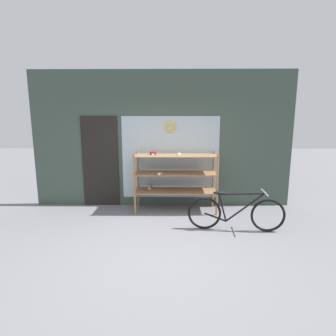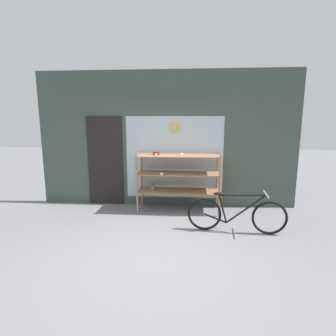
% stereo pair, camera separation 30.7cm
% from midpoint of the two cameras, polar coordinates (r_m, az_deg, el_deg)
% --- Properties ---
extents(ground_plane, '(30.00, 30.00, 0.00)m').
position_cam_midpoint_polar(ground_plane, '(4.33, -0.99, -17.28)').
color(ground_plane, slate).
extents(storefront_facade, '(6.00, 0.13, 3.12)m').
position_cam_midpoint_polar(storefront_facade, '(6.10, 0.62, 5.84)').
color(storefront_facade, '#3D4C42').
rests_on(storefront_facade, ground_plane).
extents(display_case, '(1.79, 0.60, 1.33)m').
position_cam_midpoint_polar(display_case, '(5.76, 3.62, -1.41)').
color(display_case, '#8E6642').
rests_on(display_case, ground_plane).
extents(bicycle, '(1.76, 0.46, 0.75)m').
position_cam_midpoint_polar(bicycle, '(4.98, 16.31, -9.68)').
color(bicycle, black).
rests_on(bicycle, ground_plane).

